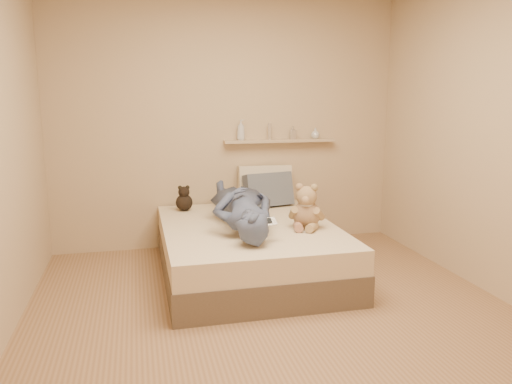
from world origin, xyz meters
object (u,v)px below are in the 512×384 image
object	(u,v)px
teddy_bear	(306,210)
wall_shelf	(280,141)
bed	(249,249)
dark_plush	(184,200)
pillow_cream	(265,185)
game_console	(265,222)
person	(241,206)
pillow_grey	(268,190)

from	to	relation	value
teddy_bear	wall_shelf	size ratio (longest dim) A/B	0.33
bed	dark_plush	xyz separation A→B (m)	(-0.50, 0.69, 0.34)
pillow_cream	wall_shelf	xyz separation A→B (m)	(0.19, 0.08, 0.45)
game_console	wall_shelf	bearing A→B (deg)	69.66
teddy_bear	wall_shelf	xyz separation A→B (m)	(0.09, 1.14, 0.49)
game_console	person	size ratio (longest dim) A/B	0.13
bed	game_console	world-z (taller)	game_console
bed	pillow_cream	distance (m)	1.00
dark_plush	person	world-z (taller)	person
teddy_bear	bed	bearing A→B (deg)	153.57
bed	wall_shelf	world-z (taller)	wall_shelf
dark_plush	wall_shelf	xyz separation A→B (m)	(1.05, 0.22, 0.54)
teddy_bear	game_console	bearing A→B (deg)	-144.77
teddy_bear	pillow_grey	world-z (taller)	teddy_bear
dark_plush	game_console	bearing A→B (deg)	-67.39
game_console	dark_plush	distance (m)	1.33
dark_plush	pillow_grey	distance (m)	0.86
pillow_cream	dark_plush	bearing A→B (deg)	-170.48
wall_shelf	pillow_grey	bearing A→B (deg)	-130.11
pillow_cream	person	xyz separation A→B (m)	(-0.43, -0.82, -0.02)
dark_plush	person	bearing A→B (deg)	-57.46
bed	teddy_bear	world-z (taller)	teddy_bear
game_console	dark_plush	world-z (taller)	dark_plush
dark_plush	wall_shelf	world-z (taller)	wall_shelf
game_console	pillow_cream	xyz separation A→B (m)	(0.35, 1.37, 0.04)
game_console	dark_plush	bearing A→B (deg)	112.61
bed	teddy_bear	distance (m)	0.64
dark_plush	pillow_grey	size ratio (longest dim) A/B	0.51
bed	person	size ratio (longest dim) A/B	1.29
dark_plush	pillow_cream	bearing A→B (deg)	9.52
pillow_cream	pillow_grey	world-z (taller)	pillow_cream
person	wall_shelf	distance (m)	1.19
bed	teddy_bear	xyz separation A→B (m)	(0.46, -0.23, 0.39)
bed	pillow_cream	xyz separation A→B (m)	(0.36, 0.83, 0.43)
pillow_grey	person	world-z (taller)	person
dark_plush	pillow_cream	size ratio (longest dim) A/B	0.47
bed	wall_shelf	xyz separation A→B (m)	(0.55, 0.91, 0.88)
pillow_grey	person	size ratio (longest dim) A/B	0.34
pillow_grey	wall_shelf	bearing A→B (deg)	49.89
pillow_grey	person	distance (m)	0.81
teddy_bear	pillow_grey	xyz separation A→B (m)	(-0.09, 0.92, 0.01)
person	wall_shelf	world-z (taller)	wall_shelf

